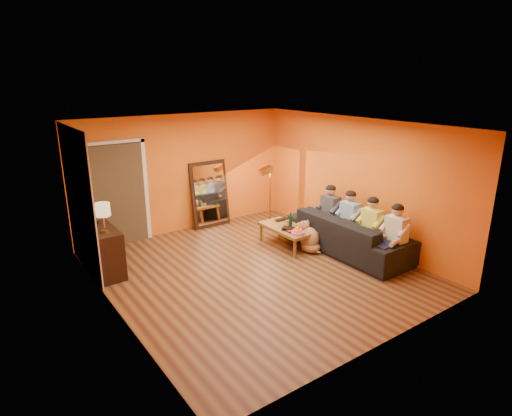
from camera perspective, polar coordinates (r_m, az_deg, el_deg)
room_shell at (r=7.63m, az=-1.58°, el=1.46°), size 5.00×5.50×2.60m
white_accent at (r=7.93m, az=-22.50°, el=0.73°), size 0.02×1.90×2.58m
doorway_recess at (r=9.24m, az=-18.01°, el=1.82°), size 1.06×0.30×2.10m
door_jamb_left at (r=8.99m, az=-21.22°, el=1.06°), size 0.08×0.06×2.20m
door_jamb_right at (r=9.31m, az=-14.46°, el=2.24°), size 0.08×0.06×2.20m
door_header at (r=8.92m, az=-18.41°, el=8.29°), size 1.22×0.06×0.08m
mirror_frame at (r=9.91m, az=-6.20°, el=1.86°), size 0.92×0.27×1.51m
mirror_glass at (r=9.88m, az=-6.09°, el=1.81°), size 0.78×0.21×1.35m
sideboard at (r=8.08m, az=-19.77°, el=-5.26°), size 0.44×1.18×0.85m
table_lamp at (r=7.57m, az=-19.65°, el=-1.24°), size 0.24×0.24×0.51m
sofa at (r=8.67m, az=12.20°, el=-3.39°), size 2.59×1.01×0.76m
coffee_table at (r=8.83m, az=4.12°, el=-3.81°), size 0.62×1.22×0.42m
floor_lamp at (r=9.66m, az=1.88°, el=1.30°), size 0.34×0.30×1.44m
dog at (r=8.58m, az=7.13°, el=-3.75°), size 0.54×0.64×0.64m
person_far_left at (r=8.10m, az=18.12°, el=-3.62°), size 0.70×0.44×1.22m
person_mid_left at (r=8.41m, az=15.15°, el=-2.57°), size 0.70×0.44×1.22m
person_mid_right at (r=8.75m, az=12.40°, el=-1.60°), size 0.70×0.44×1.22m
person_far_right at (r=9.10m, az=9.86°, el=-0.70°), size 0.70×0.44×1.22m
fruit_bowl at (r=8.34m, az=5.59°, el=-3.00°), size 0.26×0.26×0.16m
wine_bottle at (r=8.70m, az=4.63°, el=-1.59°), size 0.07×0.07×0.31m
tumbler at (r=8.90m, az=4.26°, el=-1.91°), size 0.10×0.10×0.08m
laptop at (r=9.11m, az=3.63°, el=-1.62°), size 0.33×0.22×0.03m
book_lower at (r=8.50m, az=4.06°, el=-3.07°), size 0.25×0.28×0.02m
book_mid at (r=8.50m, az=4.08°, el=-2.91°), size 0.28×0.32×0.02m
book_upper at (r=8.47m, az=4.11°, el=-2.83°), size 0.27×0.29×0.02m
vase at (r=8.13m, az=-20.63°, el=-1.34°), size 0.17×0.17×0.18m
flowers at (r=8.06m, az=-20.81°, el=0.29°), size 0.17×0.17×0.42m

